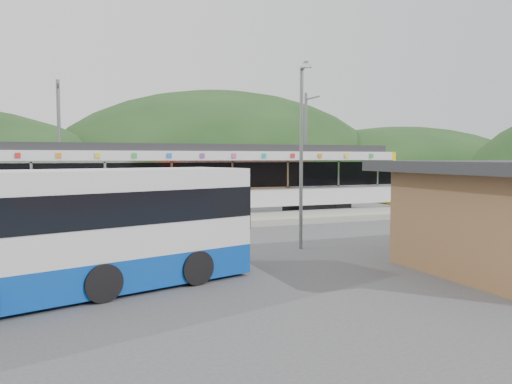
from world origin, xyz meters
name	(u,v)px	position (x,y,z in m)	size (l,w,h in m)	color
ground	(249,234)	(0.00, 0.00, 0.00)	(120.00, 120.00, 0.00)	#4C4C4F
hills	(320,214)	(6.19, 5.29, 0.00)	(146.00, 149.00, 26.00)	#1E3D19
platform	(224,221)	(0.00, 3.30, 0.15)	(26.00, 3.20, 0.30)	#9E9E99
yellow_line	(233,221)	(0.00, 2.00, 0.30)	(26.00, 0.10, 0.01)	yellow
train	(214,177)	(0.37, 6.00, 2.06)	(20.44, 3.01, 3.74)	black
catenary_mast_west	(59,146)	(-7.00, 8.56, 3.65)	(0.18, 1.80, 7.00)	slate
catenary_mast_east	(306,148)	(7.00, 8.56, 3.65)	(0.18, 1.80, 7.00)	slate
bus	(27,239)	(-7.77, -6.97, 1.36)	(10.57, 5.26, 2.82)	#0B44B0
lamp_post	(303,140)	(0.51, -3.74, 3.67)	(0.44, 1.12, 6.15)	slate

